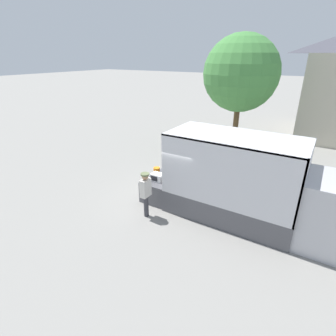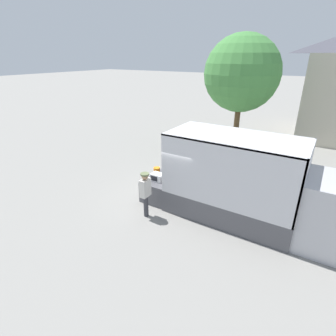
# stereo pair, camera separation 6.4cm
# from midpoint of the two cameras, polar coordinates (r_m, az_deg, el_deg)

# --- Properties ---
(ground_plane) EXTENTS (160.00, 160.00, 0.00)m
(ground_plane) POSITION_cam_midpoint_polar(r_m,az_deg,el_deg) (11.46, 1.62, -6.64)
(ground_plane) COLOR gray
(box_truck) EXTENTS (6.69, 2.26, 3.19)m
(box_truck) POSITION_cam_midpoint_polar(r_m,az_deg,el_deg) (9.90, 21.60, -7.22)
(box_truck) COLOR #B2B2B7
(box_truck) RESTS_ON ground
(tailgate_deck) EXTENTS (1.19, 2.14, 0.90)m
(tailgate_deck) POSITION_cam_midpoint_polar(r_m,az_deg,el_deg) (11.51, -0.91, -3.92)
(tailgate_deck) COLOR #4C4C51
(tailgate_deck) RESTS_ON ground
(microwave) EXTENTS (0.52, 0.40, 0.30)m
(microwave) POSITION_cam_midpoint_polar(r_m,az_deg,el_deg) (10.92, -2.45, -1.99)
(microwave) COLOR white
(microwave) RESTS_ON tailgate_deck
(portable_generator) EXTENTS (0.74, 0.43, 0.62)m
(portable_generator) POSITION_cam_midpoint_polar(r_m,az_deg,el_deg) (11.44, 0.76, -0.31)
(portable_generator) COLOR black
(portable_generator) RESTS_ON tailgate_deck
(orange_bucket) EXTENTS (0.28, 0.28, 0.33)m
(orange_bucket) POSITION_cam_midpoint_polar(r_m,az_deg,el_deg) (11.46, -2.64, -0.66)
(orange_bucket) COLOR orange
(orange_bucket) RESTS_ON tailgate_deck
(worker_person) EXTENTS (0.32, 0.44, 1.81)m
(worker_person) POSITION_cam_midpoint_polar(r_m,az_deg,el_deg) (9.78, -5.09, -4.85)
(worker_person) COLOR #38383D
(worker_person) RESTS_ON ground
(street_tree) EXTENTS (4.70, 4.70, 7.01)m
(street_tree) POSITION_cam_midpoint_polar(r_m,az_deg,el_deg) (17.87, 15.49, 19.18)
(street_tree) COLOR brown
(street_tree) RESTS_ON ground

